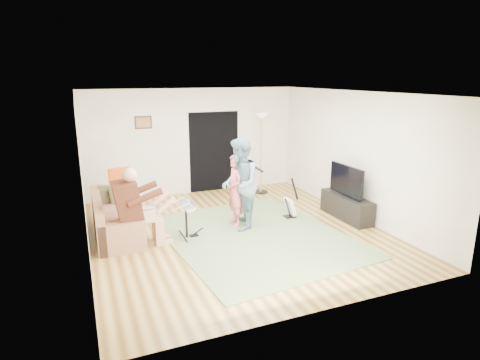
% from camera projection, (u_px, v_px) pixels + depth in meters
% --- Properties ---
extents(floor, '(6.00, 6.00, 0.00)m').
position_uv_depth(floor, '(237.00, 231.00, 7.97)').
color(floor, brown).
rests_on(floor, ground).
extents(walls, '(5.50, 6.00, 2.70)m').
position_uv_depth(walls, '(236.00, 165.00, 7.63)').
color(walls, '#EFE5CF').
rests_on(walls, floor).
extents(ceiling, '(6.00, 6.00, 0.00)m').
position_uv_depth(ceiling, '(236.00, 93.00, 7.29)').
color(ceiling, white).
rests_on(ceiling, walls).
extents(window_blinds, '(0.00, 2.05, 2.05)m').
position_uv_depth(window_blinds, '(81.00, 165.00, 6.76)').
color(window_blinds, olive).
rests_on(window_blinds, walls).
extents(doorway, '(2.10, 0.00, 2.10)m').
position_uv_depth(doorway, '(214.00, 152.00, 10.58)').
color(doorway, black).
rests_on(doorway, walls).
extents(picture_frame, '(0.42, 0.03, 0.32)m').
position_uv_depth(picture_frame, '(143.00, 122.00, 9.71)').
color(picture_frame, '#3F2314').
rests_on(picture_frame, walls).
extents(area_rug, '(3.55, 4.22, 0.02)m').
position_uv_depth(area_rug, '(255.00, 236.00, 7.74)').
color(area_rug, '#5D7245').
rests_on(area_rug, floor).
extents(sofa, '(0.81, 1.97, 0.80)m').
position_uv_depth(sofa, '(113.00, 223.00, 7.70)').
color(sofa, '#936649').
rests_on(sofa, floor).
extents(drummer, '(0.95, 0.53, 1.46)m').
position_uv_depth(drummer, '(139.00, 215.00, 7.20)').
color(drummer, '#4A2315').
rests_on(drummer, sofa).
extents(drum_kit, '(0.38, 0.68, 0.70)m').
position_uv_depth(drum_kit, '(186.00, 223.00, 7.58)').
color(drum_kit, black).
rests_on(drum_kit, floor).
extents(singer, '(0.39, 0.57, 1.49)m').
position_uv_depth(singer, '(235.00, 190.00, 8.12)').
color(singer, '#CE5965').
rests_on(singer, floor).
extents(microphone, '(0.06, 0.06, 0.24)m').
position_uv_depth(microphone, '(244.00, 172.00, 8.10)').
color(microphone, black).
rests_on(microphone, singer).
extents(guitarist, '(0.93, 1.06, 1.85)m').
position_uv_depth(guitarist, '(240.00, 184.00, 7.93)').
color(guitarist, slate).
rests_on(guitarist, floor).
extents(guitar_held, '(0.16, 0.61, 0.26)m').
position_uv_depth(guitar_held, '(249.00, 167.00, 7.91)').
color(guitar_held, white).
rests_on(guitar_held, guitarist).
extents(guitar_spare, '(0.32, 0.29, 0.89)m').
position_uv_depth(guitar_spare, '(290.00, 206.00, 8.69)').
color(guitar_spare, black).
rests_on(guitar_spare, floor).
extents(torchiere_lamp, '(0.37, 0.37, 2.08)m').
position_uv_depth(torchiere_lamp, '(261.00, 139.00, 10.26)').
color(torchiere_lamp, black).
rests_on(torchiere_lamp, floor).
extents(dining_chair, '(0.53, 0.56, 1.09)m').
position_uv_depth(dining_chair, '(124.00, 201.00, 8.60)').
color(dining_chair, '#D1B288').
rests_on(dining_chair, floor).
extents(tv_cabinet, '(0.40, 1.40, 0.50)m').
position_uv_depth(tv_cabinet, '(346.00, 207.00, 8.68)').
color(tv_cabinet, black).
rests_on(tv_cabinet, floor).
extents(television, '(0.06, 1.06, 0.64)m').
position_uv_depth(television, '(346.00, 180.00, 8.50)').
color(television, black).
rests_on(television, tv_cabinet).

